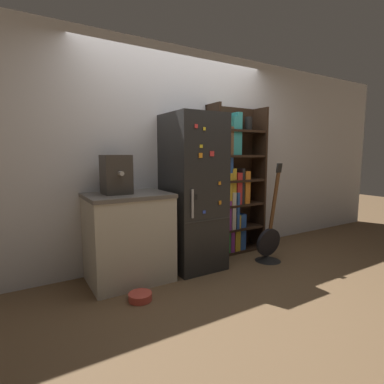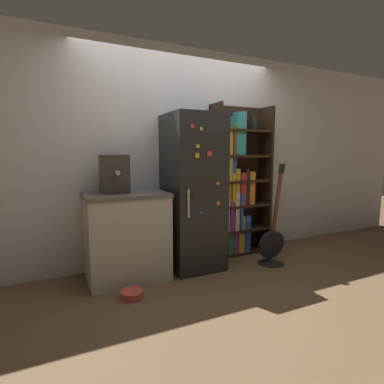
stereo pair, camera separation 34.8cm
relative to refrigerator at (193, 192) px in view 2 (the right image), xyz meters
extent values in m
plane|color=brown|center=(0.00, -0.13, -0.89)|extent=(16.00, 16.00, 0.00)
cube|color=silver|center=(0.00, 0.34, 0.41)|extent=(8.00, 0.05, 2.60)
cube|color=black|center=(0.00, 0.00, 0.00)|extent=(0.59, 0.64, 1.77)
cube|color=#333333|center=(0.00, -0.32, -0.27)|extent=(0.58, 0.01, 0.01)
cube|color=#B2B2B7|center=(-0.21, -0.33, -0.07)|extent=(0.02, 0.02, 0.30)
cube|color=orange|center=(0.15, -0.32, -0.09)|extent=(0.04, 0.02, 0.04)
cube|color=red|center=(-0.16, -0.32, 0.72)|extent=(0.04, 0.01, 0.04)
cube|color=orange|center=(-0.10, -0.32, 0.43)|extent=(0.05, 0.02, 0.05)
cube|color=yellow|center=(-0.10, -0.32, 0.52)|extent=(0.03, 0.01, 0.03)
cube|color=yellow|center=(-0.06, -0.32, 0.70)|extent=(0.03, 0.01, 0.03)
cube|color=red|center=(0.04, -0.32, 0.44)|extent=(0.06, 0.01, 0.06)
cube|color=blue|center=(-0.05, -0.32, -0.17)|extent=(0.03, 0.01, 0.03)
cube|color=orange|center=(0.15, -0.32, 0.12)|extent=(0.04, 0.02, 0.04)
cube|color=black|center=(-0.17, -0.32, -0.01)|extent=(0.06, 0.01, 0.06)
cube|color=black|center=(0.39, 0.17, 0.09)|extent=(0.03, 0.30, 1.94)
cube|color=black|center=(1.18, 0.17, 0.09)|extent=(0.03, 0.30, 1.94)
cube|color=black|center=(0.79, 0.30, 0.09)|extent=(0.81, 0.03, 1.94)
cube|color=black|center=(0.79, 0.17, -0.87)|extent=(0.75, 0.27, 0.03)
cube|color=black|center=(0.79, 0.17, -0.56)|extent=(0.75, 0.27, 0.03)
cube|color=black|center=(0.79, 0.17, -0.24)|extent=(0.75, 0.27, 0.03)
cube|color=black|center=(0.79, 0.17, 0.09)|extent=(0.75, 0.27, 0.03)
cube|color=black|center=(0.79, 0.17, 0.41)|extent=(0.75, 0.27, 0.03)
cube|color=black|center=(0.79, 0.17, 0.73)|extent=(0.75, 0.27, 0.03)
cube|color=#262628|center=(0.45, 0.16, -0.66)|extent=(0.06, 0.25, 0.38)
cube|color=brown|center=(0.51, 0.17, -0.62)|extent=(0.05, 0.26, 0.46)
cube|color=#338C3F|center=(0.58, 0.17, -0.59)|extent=(0.08, 0.23, 0.53)
cube|color=purple|center=(0.65, 0.17, -0.68)|extent=(0.06, 0.24, 0.36)
cube|color=gold|center=(0.74, 0.16, -0.61)|extent=(0.08, 0.21, 0.49)
cube|color=#2D59B2|center=(0.84, 0.16, -0.61)|extent=(0.09, 0.20, 0.49)
cube|color=gold|center=(0.46, 0.17, -0.30)|extent=(0.08, 0.20, 0.49)
cube|color=silver|center=(0.52, 0.16, -0.33)|extent=(0.04, 0.23, 0.44)
cube|color=purple|center=(0.59, 0.16, -0.35)|extent=(0.06, 0.24, 0.39)
cube|color=silver|center=(0.66, 0.16, -0.30)|extent=(0.06, 0.24, 0.49)
cube|color=#2D59B2|center=(0.72, 0.16, -0.30)|extent=(0.04, 0.25, 0.49)
cube|color=#2D59B2|center=(0.45, 0.17, 0.02)|extent=(0.05, 0.24, 0.49)
cube|color=orange|center=(0.53, 0.16, 0.00)|extent=(0.08, 0.21, 0.44)
cube|color=gold|center=(0.60, 0.16, -0.01)|extent=(0.04, 0.23, 0.42)
cube|color=gold|center=(0.67, 0.16, 0.01)|extent=(0.06, 0.20, 0.48)
cube|color=red|center=(0.75, 0.17, -0.01)|extent=(0.08, 0.25, 0.42)
cube|color=#262628|center=(0.82, 0.17, 0.01)|extent=(0.04, 0.23, 0.47)
cube|color=orange|center=(0.89, 0.16, -0.01)|extent=(0.08, 0.21, 0.43)
cube|color=brown|center=(0.46, 0.17, 0.31)|extent=(0.08, 0.22, 0.41)
cube|color=gold|center=(0.54, 0.16, 0.29)|extent=(0.06, 0.23, 0.38)
cube|color=#2D59B2|center=(0.62, 0.17, 0.37)|extent=(0.07, 0.20, 0.54)
cube|color=silver|center=(0.46, 0.17, 0.66)|extent=(0.07, 0.21, 0.47)
cube|color=gold|center=(0.54, 0.17, 0.59)|extent=(0.08, 0.22, 0.33)
cube|color=brown|center=(0.61, 0.16, 0.60)|extent=(0.04, 0.22, 0.35)
cube|color=teal|center=(0.67, 0.17, 0.67)|extent=(0.06, 0.24, 0.48)
cube|color=teal|center=(0.74, 0.16, 0.70)|extent=(0.07, 0.21, 0.54)
cylinder|color=black|center=(0.97, 0.17, 0.84)|extent=(0.10, 0.10, 0.18)
cube|color=#BCB7A8|center=(-0.78, 0.01, -0.44)|extent=(0.82, 0.62, 0.88)
cube|color=#5B5651|center=(-0.78, 0.01, 0.02)|extent=(0.84, 0.64, 0.04)
cube|color=#38332D|center=(-0.88, 0.05, 0.23)|extent=(0.27, 0.27, 0.39)
cylinder|color=#A5A39E|center=(-0.88, -0.11, 0.25)|extent=(0.04, 0.06, 0.04)
cone|color=black|center=(0.89, -0.34, -0.86)|extent=(0.32, 0.32, 0.06)
cylinder|color=black|center=(0.89, -0.34, -0.65)|extent=(0.35, 0.09, 0.36)
cube|color=brown|center=(0.89, -0.42, -0.12)|extent=(0.04, 0.12, 0.70)
cube|color=black|center=(0.89, -0.47, 0.28)|extent=(0.07, 0.04, 0.11)
cylinder|color=#D84C3F|center=(-0.85, -0.48, -0.85)|extent=(0.22, 0.22, 0.07)
torus|color=#D84C3F|center=(-0.85, -0.48, -0.82)|extent=(0.22, 0.22, 0.01)
camera|label=1|loc=(-1.79, -2.94, 0.44)|focal=28.00mm
camera|label=2|loc=(-1.48, -3.10, 0.44)|focal=28.00mm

